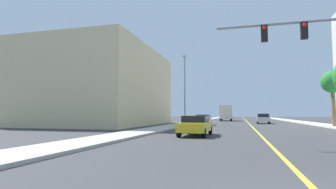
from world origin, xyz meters
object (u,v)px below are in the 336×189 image
object	(u,v)px
car_white	(203,120)
street_lamp	(185,86)
palm_far	(333,83)
car_yellow	(196,125)
car_silver	(263,119)
car_green	(197,121)
delivery_truck	(226,113)

from	to	relation	value
car_white	street_lamp	bearing A→B (deg)	49.17
palm_far	car_yellow	distance (m)	19.85
street_lamp	car_white	distance (m)	5.32
car_silver	car_green	xyz separation A→B (m)	(-8.23, -13.13, -0.08)
street_lamp	car_yellow	bearing A→B (deg)	-75.99
palm_far	street_lamp	bearing A→B (deg)	177.35
car_white	palm_far	bearing A→B (deg)	169.19
street_lamp	car_green	size ratio (longest dim) A/B	1.98
car_green	car_yellow	bearing A→B (deg)	99.17
car_silver	delivery_truck	world-z (taller)	delivery_truck
delivery_truck	palm_far	bearing A→B (deg)	-63.04
street_lamp	delivery_truck	distance (m)	25.18
car_silver	car_white	world-z (taller)	car_silver
street_lamp	palm_far	size ratio (longest dim) A/B	1.47
car_green	street_lamp	bearing A→B (deg)	-57.88
palm_far	car_white	size ratio (longest dim) A/B	1.33
car_silver	car_white	bearing A→B (deg)	-136.03
car_white	delivery_truck	bearing A→B (deg)	-93.98
car_green	palm_far	bearing A→B (deg)	-169.04
car_yellow	car_green	size ratio (longest dim) A/B	0.96
street_lamp	palm_far	world-z (taller)	street_lamp
car_white	delivery_truck	size ratio (longest dim) A/B	0.65
car_silver	car_green	world-z (taller)	car_silver
car_silver	delivery_truck	bearing A→B (deg)	114.73
street_lamp	car_yellow	distance (m)	16.25
car_yellow	car_green	bearing A→B (deg)	99.62
car_yellow	car_green	xyz separation A→B (m)	(-1.72, 11.79, -0.04)
car_yellow	delivery_truck	bearing A→B (deg)	90.97
palm_far	car_yellow	bearing A→B (deg)	-132.03
palm_far	car_silver	size ratio (longest dim) A/B	1.54
street_lamp	delivery_truck	size ratio (longest dim) A/B	1.28
street_lamp	palm_far	bearing A→B (deg)	-2.65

